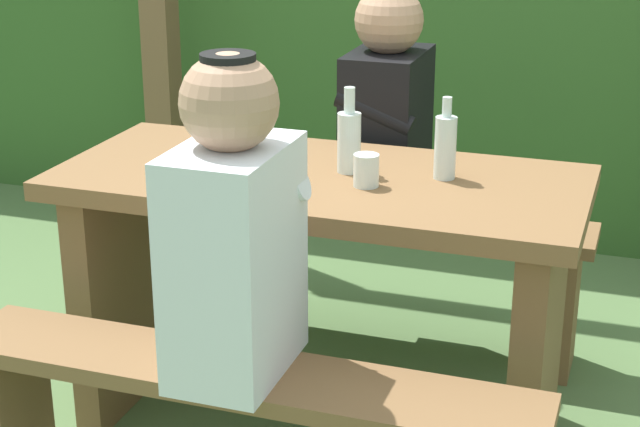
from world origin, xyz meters
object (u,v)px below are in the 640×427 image
(bench_near, at_px, (242,420))
(cell_phone, at_px, (229,159))
(drinking_glass, at_px, (366,170))
(bottle_left, at_px, (349,139))
(picnic_table, at_px, (320,259))
(person_black_coat, at_px, (387,112))
(bottle_right, at_px, (445,146))
(bench_far, at_px, (375,249))
(person_white_shirt, at_px, (234,230))

(bench_near, bearing_deg, cell_phone, 115.17)
(drinking_glass, bearing_deg, bench_near, -106.22)
(bench_near, relative_size, drinking_glass, 16.70)
(bottle_left, height_order, cell_phone, bottle_left)
(picnic_table, xyz_separation_m, bottle_left, (0.07, 0.04, 0.34))
(person_black_coat, xyz_separation_m, cell_phone, (-0.31, -0.52, -0.03))
(cell_phone, bearing_deg, bottle_right, -25.96)
(bench_far, distance_m, person_black_coat, 0.47)
(person_white_shirt, height_order, bottle_left, person_white_shirt)
(picnic_table, distance_m, bench_near, 0.59)
(bench_near, distance_m, bottle_right, 0.87)
(cell_phone, bearing_deg, picnic_table, -35.94)
(bottle_left, distance_m, cell_phone, 0.35)
(bench_near, bearing_deg, person_white_shirt, 156.22)
(person_black_coat, height_order, cell_phone, person_black_coat)
(person_black_coat, bearing_deg, picnic_table, -93.14)
(drinking_glass, bearing_deg, cell_phone, 167.69)
(person_black_coat, relative_size, cell_phone, 5.14)
(bench_far, xyz_separation_m, person_white_shirt, (-0.01, -1.11, 0.47))
(drinking_glass, height_order, bottle_right, bottle_right)
(picnic_table, bearing_deg, bench_far, 90.00)
(bottle_right, distance_m, cell_phone, 0.60)
(cell_phone, bearing_deg, person_black_coat, 30.09)
(bench_near, relative_size, cell_phone, 10.00)
(bottle_left, xyz_separation_m, bottle_right, (0.25, 0.03, -0.00))
(bench_far, bearing_deg, bottle_left, -82.59)
(bottle_left, bearing_deg, bench_far, 97.41)
(bench_near, xyz_separation_m, bottle_left, (0.07, 0.60, 0.52))
(bench_far, xyz_separation_m, bottle_right, (0.32, -0.49, 0.52))
(bench_near, bearing_deg, bottle_right, 62.97)
(bench_near, bearing_deg, bench_far, 90.00)
(person_black_coat, bearing_deg, person_white_shirt, -91.96)
(bench_near, bearing_deg, picnic_table, 90.00)
(bench_far, height_order, person_white_shirt, person_white_shirt)
(drinking_glass, height_order, cell_phone, drinking_glass)
(bench_far, bearing_deg, person_black_coat, -6.23)
(bottle_right, bearing_deg, person_white_shirt, -117.70)
(bottle_right, bearing_deg, picnic_table, -167.98)
(person_black_coat, bearing_deg, cell_phone, -120.43)
(picnic_table, height_order, bottle_left, bottle_left)
(picnic_table, height_order, cell_phone, cell_phone)
(person_white_shirt, distance_m, bottle_left, 0.60)
(picnic_table, xyz_separation_m, person_black_coat, (0.03, 0.55, 0.28))
(bench_far, height_order, person_black_coat, person_black_coat)
(bench_far, xyz_separation_m, drinking_glass, (0.14, -0.62, 0.47))
(bottle_left, distance_m, bottle_right, 0.25)
(picnic_table, height_order, bench_far, picnic_table)
(bench_near, distance_m, bench_far, 1.12)
(drinking_glass, distance_m, bottle_right, 0.22)
(bench_near, height_order, drinking_glass, drinking_glass)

